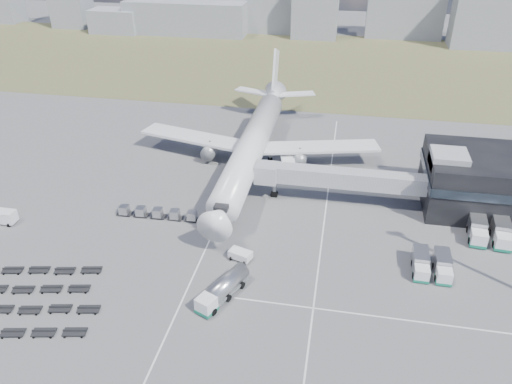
# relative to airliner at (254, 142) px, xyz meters

# --- Properties ---
(ground) EXTENTS (420.00, 420.00, 0.00)m
(ground) POSITION_rel_airliner_xyz_m (0.00, -32.38, -5.29)
(ground) COLOR #565659
(ground) RESTS_ON ground
(grass_strip) EXTENTS (420.00, 90.00, 0.01)m
(grass_strip) POSITION_rel_airliner_xyz_m (0.00, 77.62, -5.29)
(grass_strip) COLOR brown
(grass_strip) RESTS_ON ground
(lane_markings) EXTENTS (47.12, 110.00, 0.01)m
(lane_markings) POSITION_rel_airliner_xyz_m (9.77, -29.38, -5.29)
(lane_markings) COLOR silver
(lane_markings) RESTS_ON ground
(jet_bridge) EXTENTS (30.30, 3.80, 7.05)m
(jet_bridge) POSITION_rel_airliner_xyz_m (15.90, -11.95, -0.24)
(jet_bridge) COLOR #939399
(jet_bridge) RESTS_ON ground
(airliner) EXTENTS (51.59, 64.53, 17.62)m
(airliner) POSITION_rel_airliner_xyz_m (0.00, 0.00, 0.00)
(airliner) COLOR silver
(airliner) RESTS_ON ground
(skyline) EXTENTS (319.88, 25.46, 24.87)m
(skyline) POSITION_rel_airliner_xyz_m (8.83, 117.63, 3.61)
(skyline) COLOR gray
(skyline) RESTS_ON ground
(fuel_tanker) EXTENTS (6.02, 9.62, 3.06)m
(fuel_tanker) POSITION_rel_airliner_xyz_m (3.42, -40.56, -3.76)
(fuel_tanker) COLOR silver
(fuel_tanker) RESTS_ON ground
(pushback_tug) EXTENTS (3.88, 2.94, 1.53)m
(pushback_tug) POSITION_rel_airliner_xyz_m (4.00, -31.70, -4.53)
(pushback_tug) COLOR silver
(pushback_tug) RESTS_ON ground
(utility_van) EXTENTS (4.62, 2.11, 2.44)m
(utility_van) POSITION_rel_airliner_xyz_m (-38.11, -29.30, -4.07)
(utility_van) COLOR silver
(utility_van) RESTS_ON ground
(catering_truck) EXTENTS (4.12, 7.16, 3.09)m
(catering_truck) POSITION_rel_airliner_xyz_m (7.28, -1.72, -3.71)
(catering_truck) COLOR silver
(catering_truck) RESTS_ON ground
(service_trucks_near) EXTENTS (5.46, 6.49, 2.57)m
(service_trucks_near) POSITION_rel_airliner_xyz_m (32.45, -29.45, -3.89)
(service_trucks_near) COLOR silver
(service_trucks_near) RESTS_ON ground
(service_trucks_far) EXTENTS (6.79, 7.91, 2.98)m
(service_trucks_far) POSITION_rel_airliner_xyz_m (42.59, -18.82, -3.67)
(service_trucks_far) COLOR silver
(service_trucks_far) RESTS_ON ground
(uld_row) EXTENTS (14.83, 1.98, 1.62)m
(uld_row) POSITION_rel_airliner_xyz_m (-12.59, -22.90, -4.32)
(uld_row) COLOR black
(uld_row) RESTS_ON ground
(baggage_dollies) EXTENTS (27.99, 18.36, 0.71)m
(baggage_dollies) POSITION_rel_airliner_xyz_m (-26.17, -47.06, -4.94)
(baggage_dollies) COLOR black
(baggage_dollies) RESTS_ON ground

